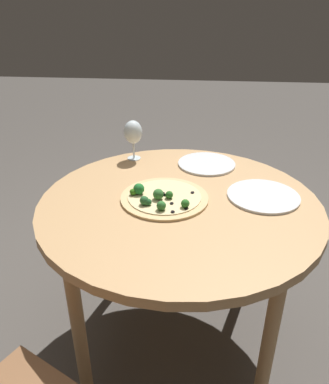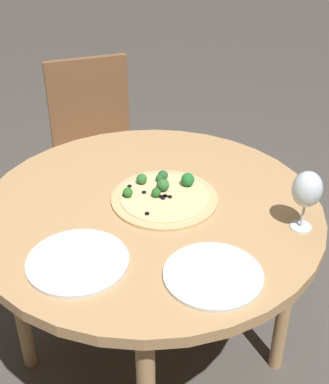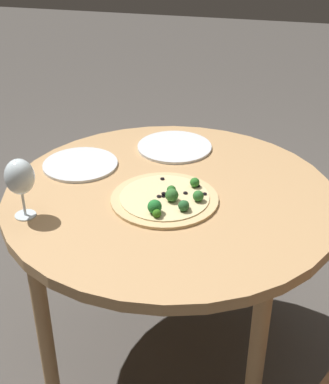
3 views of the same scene
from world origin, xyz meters
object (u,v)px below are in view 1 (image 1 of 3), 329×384
object	(u,v)px
plate_far	(263,196)
pizza	(163,197)
plate_near	(207,164)
wine_glass	(133,133)

from	to	relation	value
plate_far	pizza	bearing A→B (deg)	-171.19
pizza	plate_near	world-z (taller)	pizza
pizza	plate_far	size ratio (longest dim) A/B	1.22
plate_near	plate_far	distance (m)	0.36
wine_glass	plate_near	xyz separation A→B (m)	(0.35, -0.04, -0.13)
pizza	plate_far	xyz separation A→B (m)	(0.39, 0.06, -0.01)
pizza	wine_glass	world-z (taller)	wine_glass
pizza	plate_far	world-z (taller)	pizza
pizza	plate_near	size ratio (longest dim) A/B	1.29
pizza	wine_glass	size ratio (longest dim) A/B	1.81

